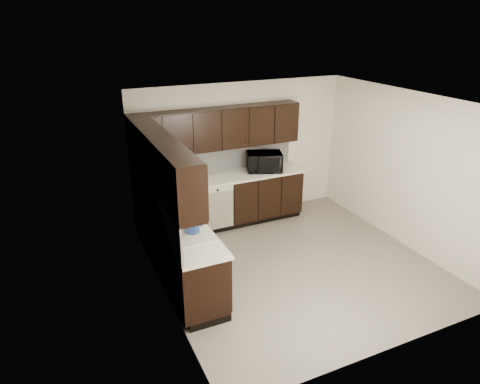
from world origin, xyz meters
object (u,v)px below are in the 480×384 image
at_px(sink, 187,236).
at_px(storage_bin, 161,189).
at_px(microwave, 264,162).
at_px(toaster_oven, 150,181).
at_px(blue_pitcher, 192,223).

xyz_separation_m(sink, storage_bin, (0.02, 1.36, 0.15)).
xyz_separation_m(sink, microwave, (2.00, 1.69, 0.23)).
height_order(sink, storage_bin, sink).
relative_size(sink, microwave, 1.33).
distance_m(toaster_oven, blue_pitcher, 1.80).
xyz_separation_m(toaster_oven, blue_pitcher, (0.12, -1.80, 0.04)).
height_order(sink, blue_pitcher, blue_pitcher).
distance_m(sink, storage_bin, 1.37).
xyz_separation_m(microwave, toaster_oven, (-2.07, 0.06, -0.06)).
height_order(microwave, blue_pitcher, microwave).
bearing_deg(toaster_oven, microwave, 13.31).
bearing_deg(storage_bin, microwave, 9.31).
relative_size(microwave, storage_bin, 1.31).
height_order(sink, toaster_oven, sink).
bearing_deg(sink, microwave, 40.10).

